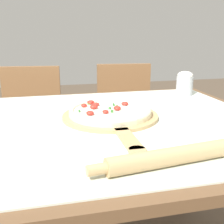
{
  "coord_description": "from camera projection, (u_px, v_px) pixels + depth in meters",
  "views": [
    {
      "loc": [
        -0.17,
        -0.96,
        1.1
      ],
      "look_at": [
        0.06,
        0.01,
        0.81
      ],
      "focal_mm": 45.0,
      "sensor_mm": 36.0,
      "label": 1
    }
  ],
  "objects": [
    {
      "name": "pizza",
      "position": [
        110.0,
        111.0,
        1.06
      ],
      "size": [
        0.31,
        0.31,
        0.04
      ],
      "color": "beige",
      "rests_on": "pizza_peel"
    },
    {
      "name": "dining_table",
      "position": [
        97.0,
        149.0,
        1.05
      ],
      "size": [
        1.33,
        1.04,
        0.78
      ],
      "color": "brown",
      "rests_on": "ground_plane"
    },
    {
      "name": "towel_cloth",
      "position": [
        97.0,
        122.0,
        1.02
      ],
      "size": [
        1.25,
        0.96,
        0.0
      ],
      "color": "silver",
      "rests_on": "dining_table"
    },
    {
      "name": "flour_cup",
      "position": [
        185.0,
        83.0,
        1.43
      ],
      "size": [
        0.08,
        0.08,
        0.12
      ],
      "color": "#B2B7BC",
      "rests_on": "towel_cloth"
    },
    {
      "name": "chair_left",
      "position": [
        32.0,
        125.0,
        1.84
      ],
      "size": [
        0.44,
        0.44,
        0.88
      ],
      "rotation": [
        0.0,
        0.0,
        -0.12
      ],
      "color": "brown",
      "rests_on": "ground_plane"
    },
    {
      "name": "rolling_pin",
      "position": [
        175.0,
        156.0,
        0.69
      ],
      "size": [
        0.45,
        0.09,
        0.05
      ],
      "rotation": [
        0.0,
        0.0,
        0.13
      ],
      "color": "tan",
      "rests_on": "towel_cloth"
    },
    {
      "name": "chair_right",
      "position": [
        125.0,
        118.0,
        1.98
      ],
      "size": [
        0.44,
        0.44,
        0.88
      ],
      "rotation": [
        0.0,
        0.0,
        -0.1
      ],
      "color": "brown",
      "rests_on": "ground_plane"
    },
    {
      "name": "pizza_peel",
      "position": [
        111.0,
        117.0,
        1.05
      ],
      "size": [
        0.36,
        0.54,
        0.01
      ],
      "color": "tan",
      "rests_on": "towel_cloth"
    }
  ]
}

